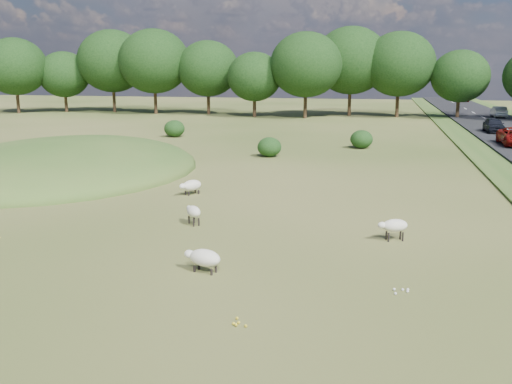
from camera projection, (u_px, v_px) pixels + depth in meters
ground at (275, 158)px, 41.15m from camera, size 160.00×160.00×0.00m
mound at (66, 171)px, 35.97m from camera, size 16.00×20.00×4.00m
treeline at (316, 66)px, 73.79m from camera, size 96.28×14.66×11.70m
shrubs at (256, 137)px, 47.46m from camera, size 19.26×11.89×1.57m
sheep_0 at (193, 212)px, 23.61m from camera, size 0.97×1.07×0.80m
sheep_1 at (394, 226)px, 21.41m from camera, size 1.21×0.80×0.84m
sheep_2 at (204, 258)px, 18.13m from camera, size 1.37×0.83×0.76m
sheep_5 at (191, 186)px, 29.17m from camera, size 1.09×1.33×0.77m
car_2 at (494, 125)px, 55.03m from camera, size 1.64×4.08×1.39m
car_3 at (462, 97)px, 104.03m from camera, size 2.15×5.29×1.54m
car_6 at (499, 112)px, 71.62m from camera, size 1.44×4.13×1.36m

